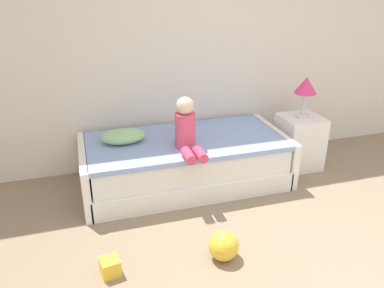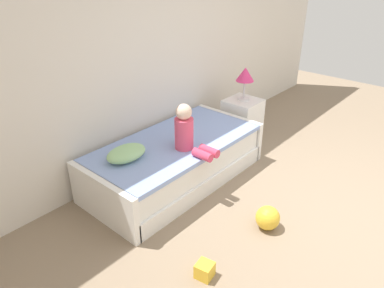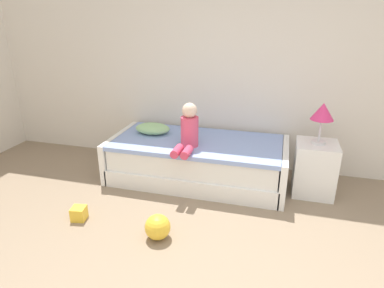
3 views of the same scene
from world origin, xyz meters
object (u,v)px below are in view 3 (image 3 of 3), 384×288
at_px(nightstand, 314,168).
at_px(table_lamp, 323,114).
at_px(bed, 197,160).
at_px(toy_ball, 158,227).
at_px(child_figure, 188,130).
at_px(pillow, 153,128).
at_px(toy_block, 79,213).

distance_m(nightstand, table_lamp, 0.64).
relative_size(bed, toy_ball, 8.99).
relative_size(nightstand, child_figure, 1.18).
distance_m(child_figure, pillow, 0.67).
bearing_deg(pillow, nightstand, -2.79).
xyz_separation_m(bed, toy_ball, (-0.05, -1.25, -0.13)).
bearing_deg(bed, toy_block, -127.59).
height_order(table_lamp, toy_ball, table_lamp).
xyz_separation_m(bed, table_lamp, (1.35, 0.00, 0.69)).
bearing_deg(bed, pillow, 170.69).
bearing_deg(child_figure, toy_block, -132.14).
height_order(table_lamp, toy_block, table_lamp).
distance_m(pillow, toy_ball, 1.53).
bearing_deg(bed, toy_ball, -92.15).
xyz_separation_m(bed, toy_block, (-0.91, -1.18, -0.18)).
bearing_deg(table_lamp, nightstand, 0.00).
relative_size(table_lamp, pillow, 1.02).
xyz_separation_m(child_figure, toy_block, (-0.86, -0.95, -0.64)).
xyz_separation_m(nightstand, table_lamp, (0.00, 0.00, 0.64)).
height_order(nightstand, toy_ball, nightstand).
xyz_separation_m(nightstand, toy_ball, (-1.40, -1.26, -0.18)).
relative_size(table_lamp, toy_ball, 1.92).
bearing_deg(toy_ball, toy_block, 175.18).
distance_m(bed, table_lamp, 1.52).
bearing_deg(nightstand, pillow, 177.21).
bearing_deg(toy_ball, nightstand, 41.96).
relative_size(table_lamp, child_figure, 0.88).
distance_m(bed, toy_ball, 1.26).
height_order(bed, toy_block, bed).
distance_m(toy_ball, toy_block, 0.87).
bearing_deg(toy_block, toy_ball, -4.82).
bearing_deg(toy_ball, bed, 87.85).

